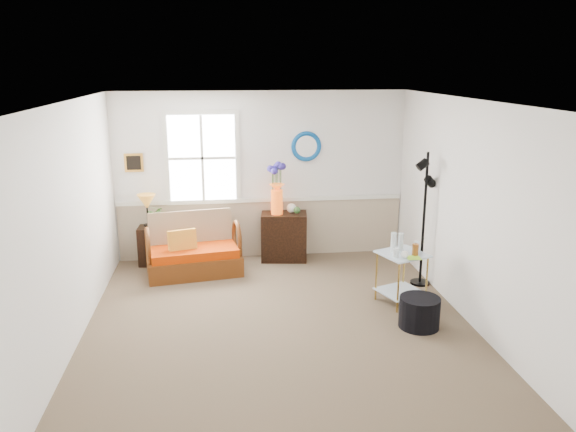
{
  "coord_description": "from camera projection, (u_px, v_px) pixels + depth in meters",
  "views": [
    {
      "loc": [
        -0.63,
        -6.08,
        2.97
      ],
      "look_at": [
        0.15,
        0.34,
        1.22
      ],
      "focal_mm": 35.0,
      "sensor_mm": 36.0,
      "label": 1
    }
  ],
  "objects": [
    {
      "name": "side_table",
      "position": [
        401.0,
        278.0,
        7.17
      ],
      "size": [
        0.68,
        0.68,
        0.67
      ],
      "primitive_type": null,
      "rotation": [
        0.0,
        0.0,
        0.36
      ],
      "color": "gold",
      "rests_on": "floor"
    },
    {
      "name": "potted_plant",
      "position": [
        158.0,
        218.0,
        8.51
      ],
      "size": [
        0.38,
        0.4,
        0.25
      ],
      "primitive_type": "imported",
      "rotation": [
        0.0,
        0.0,
        -0.36
      ],
      "color": "#36602A",
      "rests_on": "lamp_stand"
    },
    {
      "name": "window",
      "position": [
        202.0,
        158.0,
        8.52
      ],
      "size": [
        1.14,
        0.06,
        1.44
      ],
      "primitive_type": null,
      "color": "white",
      "rests_on": "walls"
    },
    {
      "name": "cabinet",
      "position": [
        284.0,
        236.0,
        8.78
      ],
      "size": [
        0.75,
        0.54,
        0.75
      ],
      "primitive_type": null,
      "rotation": [
        0.0,
        0.0,
        -0.13
      ],
      "color": "black",
      "rests_on": "floor"
    },
    {
      "name": "picture",
      "position": [
        134.0,
        163.0,
        8.42
      ],
      "size": [
        0.28,
        0.03,
        0.28
      ],
      "primitive_type": "cube",
      "color": "gold",
      "rests_on": "walls"
    },
    {
      "name": "throw_pillow",
      "position": [
        183.0,
        244.0,
        8.06
      ],
      "size": [
        0.41,
        0.21,
        0.4
      ],
      "primitive_type": null,
      "rotation": [
        0.0,
        0.0,
        0.28
      ],
      "color": "#CF480A",
      "rests_on": "loveseat"
    },
    {
      "name": "wainscot",
      "position": [
        262.0,
        228.0,
        8.93
      ],
      "size": [
        4.46,
        0.02,
        0.9
      ],
      "primitive_type": "cube",
      "color": "tan",
      "rests_on": "walls"
    },
    {
      "name": "lamp_stand",
      "position": [
        150.0,
        245.0,
        8.58
      ],
      "size": [
        0.35,
        0.35,
        0.59
      ],
      "primitive_type": null,
      "rotation": [
        0.0,
        0.0,
        -0.06
      ],
      "color": "black",
      "rests_on": "floor"
    },
    {
      "name": "flower_vase",
      "position": [
        277.0,
        189.0,
        8.53
      ],
      "size": [
        0.28,
        0.28,
        0.79
      ],
      "primitive_type": null,
      "rotation": [
        0.0,
        0.0,
        0.26
      ],
      "color": "#E35010",
      "rests_on": "cabinet"
    },
    {
      "name": "loveseat",
      "position": [
        193.0,
        245.0,
        8.16
      ],
      "size": [
        1.44,
        0.96,
        0.87
      ],
      "primitive_type": null,
      "rotation": [
        0.0,
        0.0,
        0.16
      ],
      "color": "#5A2B12",
      "rests_on": "floor"
    },
    {
      "name": "table_lamp",
      "position": [
        147.0,
        211.0,
        8.45
      ],
      "size": [
        0.29,
        0.29,
        0.5
      ],
      "primitive_type": null,
      "rotation": [
        0.0,
        0.0,
        0.06
      ],
      "color": "#C17B26",
      "rests_on": "lamp_stand"
    },
    {
      "name": "mirror",
      "position": [
        306.0,
        146.0,
        8.67
      ],
      "size": [
        0.47,
        0.07,
        0.47
      ],
      "primitive_type": "torus",
      "rotation": [
        1.57,
        0.0,
        0.0
      ],
      "color": "#1161A0",
      "rests_on": "walls"
    },
    {
      "name": "chair_rail",
      "position": [
        262.0,
        200.0,
        8.8
      ],
      "size": [
        4.46,
        0.04,
        0.06
      ],
      "primitive_type": "cube",
      "color": "white",
      "rests_on": "walls"
    },
    {
      "name": "ceiling",
      "position": [
        278.0,
        101.0,
        5.99
      ],
      "size": [
        4.5,
        5.0,
        0.01
      ],
      "primitive_type": "cube",
      "color": "white",
      "rests_on": "walls"
    },
    {
      "name": "walls",
      "position": [
        278.0,
        218.0,
        6.33
      ],
      "size": [
        4.51,
        5.01,
        2.6
      ],
      "color": "white",
      "rests_on": "floor"
    },
    {
      "name": "tabletop_items",
      "position": [
        406.0,
        245.0,
        7.0
      ],
      "size": [
        0.43,
        0.43,
        0.25
      ],
      "primitive_type": null,
      "rotation": [
        0.0,
        0.0,
        -0.01
      ],
      "color": "silver",
      "rests_on": "side_table"
    },
    {
      "name": "floor_lamp",
      "position": [
        424.0,
        220.0,
        7.64
      ],
      "size": [
        0.3,
        0.3,
        1.86
      ],
      "primitive_type": null,
      "rotation": [
        0.0,
        0.0,
        0.12
      ],
      "color": "black",
      "rests_on": "floor"
    },
    {
      "name": "floor",
      "position": [
        279.0,
        323.0,
        6.67
      ],
      "size": [
        4.5,
        5.0,
        0.01
      ],
      "primitive_type": "cube",
      "color": "brown",
      "rests_on": "ground"
    },
    {
      "name": "ottoman",
      "position": [
        419.0,
        312.0,
        6.54
      ],
      "size": [
        0.49,
        0.49,
        0.36
      ],
      "primitive_type": "cylinder",
      "rotation": [
        0.0,
        0.0,
        -0.03
      ],
      "color": "black",
      "rests_on": "floor"
    }
  ]
}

